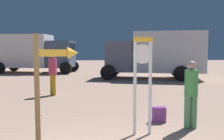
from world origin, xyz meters
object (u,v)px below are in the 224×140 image
person_near_clock (191,91)px  person_distant (53,72)px  backpack (159,115)px  standing_clock (143,75)px  box_truck_far (28,52)px  box_truck_near (157,53)px  arrow_sign (52,72)px

person_near_clock → person_distant: bearing=132.1°
backpack → person_distant: 5.18m
standing_clock → box_truck_far: 16.45m
box_truck_near → box_truck_far: (-9.39, 4.70, 0.06)m
arrow_sign → box_truck_far: size_ratio=0.29×
box_truck_far → person_near_clock: bearing=-62.0°
standing_clock → backpack: standing_clock is taller
standing_clock → arrow_sign: size_ratio=0.98×
arrow_sign → person_near_clock: 3.16m
arrow_sign → person_distant: arrow_sign is taller
arrow_sign → box_truck_far: 16.03m
person_near_clock → box_truck_near: 10.15m
standing_clock → box_truck_near: bearing=75.1°
arrow_sign → person_distant: 5.10m
arrow_sign → person_near_clock: bearing=11.1°
person_distant → box_truck_near: box_truck_near is taller
person_near_clock → standing_clock: bearing=-163.7°
backpack → box_truck_far: bearing=117.0°
standing_clock → person_near_clock: bearing=16.3°
box_truck_near → person_distant: bearing=-134.7°
person_distant → backpack: bearing=-48.9°
backpack → box_truck_far: 15.97m
box_truck_near → backpack: bearing=-102.9°
backpack → person_distant: size_ratio=0.22×
standing_clock → box_truck_near: box_truck_near is taller
person_near_clock → person_distant: size_ratio=0.92×
standing_clock → person_distant: standing_clock is taller
arrow_sign → box_truck_near: bearing=66.4°
person_distant → box_truck_near: bearing=45.3°
box_truck_far → person_distant: bearing=-69.5°
standing_clock → box_truck_far: (-6.63, 15.05, 0.38)m
person_distant → standing_clock: bearing=-59.7°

